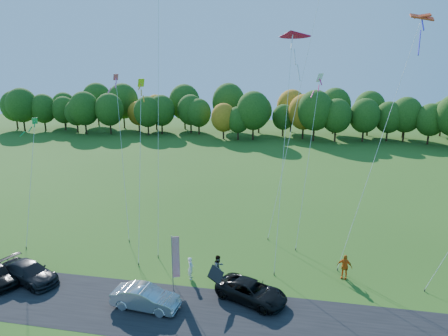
% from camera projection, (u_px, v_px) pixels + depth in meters
% --- Properties ---
extents(ground, '(160.00, 160.00, 0.00)m').
position_uv_depth(ground, '(209.00, 281.00, 29.34)').
color(ground, '#295115').
extents(asphalt_strip, '(90.00, 6.00, 0.01)m').
position_uv_depth(asphalt_strip, '(195.00, 314.00, 25.55)').
color(asphalt_strip, black).
rests_on(asphalt_strip, ground).
extents(tree_line, '(116.00, 12.00, 10.00)m').
position_uv_depth(tree_line, '(268.00, 138.00, 81.44)').
color(tree_line, '#1E4711').
rests_on(tree_line, ground).
extents(black_suv, '(5.39, 3.98, 1.36)m').
position_uv_depth(black_suv, '(251.00, 291.00, 26.83)').
color(black_suv, black).
rests_on(black_suv, ground).
extents(silver_sedan, '(4.60, 1.93, 1.48)m').
position_uv_depth(silver_sedan, '(146.00, 298.00, 26.01)').
color(silver_sedan, '#BAB9BE').
rests_on(silver_sedan, ground).
extents(dark_truck_a, '(5.31, 3.60, 1.43)m').
position_uv_depth(dark_truck_a, '(29.00, 272.00, 29.12)').
color(dark_truck_a, black).
rests_on(dark_truck_a, ground).
extents(person_tailgate_a, '(0.49, 0.67, 1.70)m').
position_uv_depth(person_tailgate_a, '(191.00, 268.00, 29.45)').
color(person_tailgate_a, white).
rests_on(person_tailgate_a, ground).
extents(person_tailgate_b, '(1.08, 1.14, 1.85)m').
position_uv_depth(person_tailgate_b, '(218.00, 267.00, 29.45)').
color(person_tailgate_b, gray).
rests_on(person_tailgate_b, ground).
extents(person_east, '(1.19, 0.74, 1.90)m').
position_uv_depth(person_east, '(344.00, 267.00, 29.46)').
color(person_east, orange).
rests_on(person_east, ground).
extents(feather_flag, '(0.52, 0.26, 4.14)m').
position_uv_depth(feather_flag, '(175.00, 257.00, 27.66)').
color(feather_flag, '#999999').
rests_on(feather_flag, ground).
extents(kite_delta_blue, '(3.70, 10.97, 29.56)m').
position_uv_depth(kite_delta_blue, '(158.00, 73.00, 33.96)').
color(kite_delta_blue, '#4C3F33').
rests_on(kite_delta_blue, ground).
extents(kite_parafoil_orange, '(6.89, 12.03, 30.13)m').
position_uv_depth(kite_parafoil_orange, '(304.00, 69.00, 37.00)').
color(kite_parafoil_orange, '#4C3F33').
rests_on(kite_parafoil_orange, ground).
extents(kite_delta_red, '(2.86, 9.89, 19.40)m').
position_uv_depth(kite_delta_red, '(286.00, 120.00, 32.14)').
color(kite_delta_red, '#4C3F33').
rests_on(kite_delta_red, ground).
extents(kite_parafoil_rainbow, '(7.17, 6.56, 19.49)m').
position_uv_depth(kite_parafoil_rainbow, '(380.00, 142.00, 30.56)').
color(kite_parafoil_rainbow, '#4C3F33').
rests_on(kite_parafoil_rainbow, ground).
extents(kite_diamond_yellow, '(2.18, 6.94, 14.49)m').
position_uv_depth(kite_diamond_yellow, '(140.00, 168.00, 32.84)').
color(kite_diamond_yellow, '#4C3F33').
rests_on(kite_diamond_yellow, ground).
extents(kite_diamond_green, '(1.40, 4.96, 10.96)m').
position_uv_depth(kite_diamond_green, '(31.00, 181.00, 35.05)').
color(kite_diamond_green, '#4C3F33').
rests_on(kite_diamond_green, ground).
extents(kite_diamond_white, '(2.16, 8.00, 14.89)m').
position_uv_depth(kite_diamond_white, '(308.00, 158.00, 35.44)').
color(kite_diamond_white, '#4C3F33').
rests_on(kite_diamond_white, ground).
extents(kite_diamond_pink, '(4.29, 8.00, 14.62)m').
position_uv_depth(kite_diamond_pink, '(122.00, 154.00, 37.59)').
color(kite_diamond_pink, '#4C3F33').
rests_on(kite_diamond_pink, ground).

